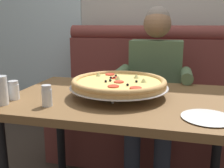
% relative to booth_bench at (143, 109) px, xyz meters
% --- Properties ---
extents(window_panel, '(1.10, 0.02, 2.80)m').
position_rel_booth_bench_xyz_m(window_panel, '(-1.31, 0.50, 1.00)').
color(window_panel, white).
rests_on(window_panel, ground_plane).
extents(booth_bench, '(1.52, 0.78, 1.13)m').
position_rel_booth_bench_xyz_m(booth_bench, '(0.00, 0.00, 0.00)').
color(booth_bench, brown).
rests_on(booth_bench, ground_plane).
extents(dining_table, '(1.25, 0.81, 0.76)m').
position_rel_booth_bench_xyz_m(dining_table, '(0.00, -0.87, 0.26)').
color(dining_table, brown).
rests_on(dining_table, ground_plane).
extents(diner_main, '(0.54, 0.64, 1.27)m').
position_rel_booth_bench_xyz_m(diner_main, '(0.11, -0.27, 0.31)').
color(diner_main, '#2D3342').
rests_on(diner_main, ground_plane).
extents(pizza, '(0.54, 0.54, 0.11)m').
position_rel_booth_bench_xyz_m(pizza, '(-0.03, -0.86, 0.43)').
color(pizza, silver).
rests_on(pizza, dining_table).
extents(shaker_parmesan, '(0.05, 0.05, 0.10)m').
position_rel_booth_bench_xyz_m(shaker_parmesan, '(-0.33, -1.12, 0.40)').
color(shaker_parmesan, white).
rests_on(shaker_parmesan, dining_table).
extents(shaker_pepper_flakes, '(0.05, 0.05, 0.10)m').
position_rel_booth_bench_xyz_m(shaker_pepper_flakes, '(-0.55, -1.06, 0.40)').
color(shaker_pepper_flakes, white).
rests_on(shaker_pepper_flakes, dining_table).
extents(plate_near_left, '(0.22, 0.22, 0.02)m').
position_rel_booth_bench_xyz_m(plate_near_left, '(0.41, -1.11, 0.37)').
color(plate_near_left, white).
rests_on(plate_near_left, dining_table).
extents(drinking_glass, '(0.07, 0.07, 0.14)m').
position_rel_booth_bench_xyz_m(drinking_glass, '(-0.56, -1.15, 0.42)').
color(drinking_glass, silver).
rests_on(drinking_glass, dining_table).
extents(patio_chair, '(0.42, 0.43, 0.86)m').
position_rel_booth_bench_xyz_m(patio_chair, '(-1.41, 1.24, 0.13)').
color(patio_chair, black).
rests_on(patio_chair, ground_plane).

